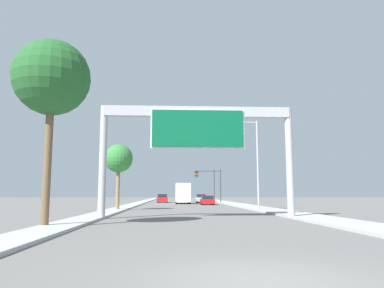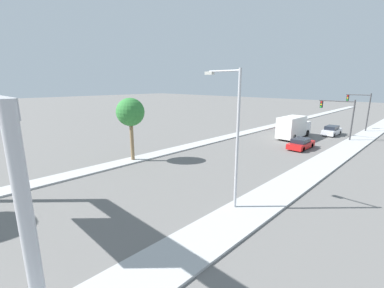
{
  "view_description": "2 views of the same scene",
  "coord_description": "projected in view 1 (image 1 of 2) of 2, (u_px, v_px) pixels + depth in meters",
  "views": [
    {
      "loc": [
        -1.72,
        -7.63,
        1.7
      ],
      "look_at": [
        0.0,
        25.13,
        6.02
      ],
      "focal_mm": 35.0,
      "sensor_mm": 36.0,
      "label": 1
    },
    {
      "loc": [
        15.72,
        16.37,
        8.14
      ],
      "look_at": [
        0.6,
        31.82,
        2.98
      ],
      "focal_mm": 24.0,
      "sensor_mm": 36.0,
      "label": 2
    }
  ],
  "objects": [
    {
      "name": "street_lamp_right",
      "position": [
        254.0,
        157.0,
        37.64
      ],
      "size": [
        2.76,
        0.28,
        9.01
      ],
      "color": "#B2B2B7",
      "rests_on": "ground"
    },
    {
      "name": "palm_tree_background",
      "position": [
        119.0,
        159.0,
        38.18
      ],
      "size": [
        2.9,
        2.9,
        6.68
      ],
      "color": "#8C704C",
      "rests_on": "ground"
    },
    {
      "name": "car_far_center",
      "position": [
        162.0,
        199.0,
        68.55
      ],
      "size": [
        1.88,
        4.42,
        1.54
      ],
      "color": "red",
      "rests_on": "ground"
    },
    {
      "name": "sign_gantry",
      "position": [
        197.0,
        132.0,
        25.92
      ],
      "size": [
        13.41,
        0.73,
        7.7
      ],
      "color": "#B2B2B7",
      "rests_on": "ground"
    },
    {
      "name": "median_strip_left",
      "position": [
        141.0,
        202.0,
        66.45
      ],
      "size": [
        2.0,
        120.0,
        0.15
      ],
      "color": "#B3B3B3",
      "rests_on": "ground"
    },
    {
      "name": "traffic_light_near_intersection",
      "position": [
        212.0,
        180.0,
        65.63
      ],
      "size": [
        4.83,
        0.32,
        5.87
      ],
      "color": "#3D3D3F",
      "rests_on": "ground"
    },
    {
      "name": "ground_plane",
      "position": [
        258.0,
        279.0,
        7.42
      ],
      "size": [
        300.0,
        300.0,
        0.0
      ],
      "primitive_type": "plane",
      "color": "slate"
    },
    {
      "name": "palm_tree_foreground",
      "position": [
        52.0,
        79.0,
        19.37
      ],
      "size": [
        3.93,
        3.93,
        9.62
      ],
      "color": "brown",
      "rests_on": "ground"
    },
    {
      "name": "sidewalk_right",
      "position": [
        225.0,
        202.0,
        67.23
      ],
      "size": [
        3.0,
        120.0,
        0.15
      ],
      "color": "#B3B3B3",
      "rests_on": "ground"
    },
    {
      "name": "traffic_light_mid_block",
      "position": [
        209.0,
        180.0,
        75.59
      ],
      "size": [
        3.75,
        0.32,
        6.46
      ],
      "color": "#3D3D3F",
      "rests_on": "ground"
    },
    {
      "name": "car_near_left",
      "position": [
        207.0,
        200.0,
        55.77
      ],
      "size": [
        1.89,
        4.55,
        1.35
      ],
      "color": "red",
      "rests_on": "ground"
    },
    {
      "name": "truck_box_primary",
      "position": [
        183.0,
        193.0,
        61.33
      ],
      "size": [
        2.36,
        7.44,
        3.29
      ],
      "color": "white",
      "rests_on": "ground"
    },
    {
      "name": "car_near_center",
      "position": [
        201.0,
        199.0,
        67.9
      ],
      "size": [
        1.76,
        4.72,
        1.52
      ],
      "color": "silver",
      "rests_on": "ground"
    }
  ]
}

